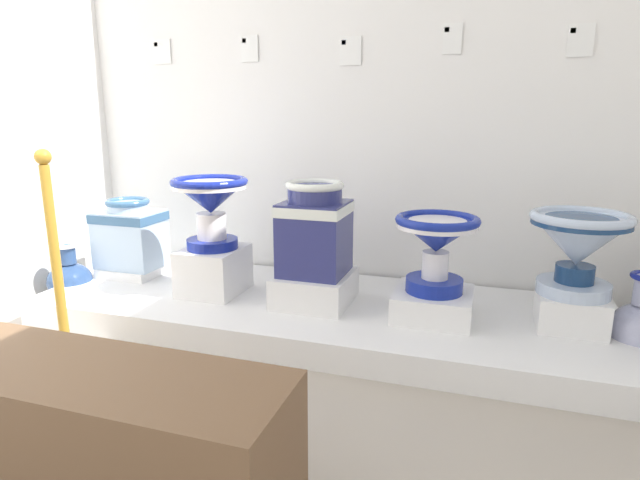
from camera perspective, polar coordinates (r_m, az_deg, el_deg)
wall_back at (r=3.11m, az=3.17°, el=22.26°), size 3.55×0.06×3.08m
display_platform at (r=2.74m, az=-0.24°, el=-7.92°), size 2.93×1.00×0.13m
plinth_block_broad_patterned at (r=3.32m, az=-19.84°, el=-3.15°), size 0.33×0.30×0.05m
antique_toilet_broad_patterned at (r=3.27m, az=-20.17°, el=0.79°), size 0.37×0.28×0.41m
plinth_block_leftmost at (r=2.86m, az=-11.61°, el=-3.26°), size 0.30×0.34×0.25m
antique_toilet_leftmost at (r=2.77m, az=-11.98°, el=4.34°), size 0.40×0.40×0.38m
plinth_block_tall_cobalt at (r=2.66m, az=-0.56°, el=-5.24°), size 0.37×0.40×0.16m
antique_toilet_tall_cobalt at (r=2.57m, az=-0.58°, el=1.48°), size 0.32×0.32×0.47m
plinth_block_pale_glazed at (r=2.53m, az=12.33°, el=-6.92°), size 0.36×0.35×0.13m
antique_toilet_pale_glazed at (r=2.44m, az=12.69°, el=0.06°), size 0.38×0.38×0.36m
plinth_block_squat_floral at (r=2.61m, az=25.82°, el=-6.98°), size 0.28×0.30×0.16m
antique_toilet_squat_floral at (r=2.52m, az=26.55°, el=-0.19°), size 0.42×0.42×0.37m
info_placard_first at (r=3.57m, az=-17.00°, el=19.22°), size 0.12×0.01×0.15m
info_placard_second at (r=3.27m, az=-7.75°, el=20.18°), size 0.11×0.01×0.15m
info_placard_third at (r=3.06m, az=3.36°, el=20.08°), size 0.12×0.01×0.15m
info_placard_fourth at (r=2.97m, az=14.36°, el=20.69°), size 0.10×0.01×0.15m
info_placard_fifth at (r=2.98m, az=26.74°, el=19.06°), size 0.12×0.01×0.15m
decorative_vase_spare at (r=3.35m, az=-25.84°, el=-3.82°), size 0.25×0.25×0.36m
stanchion_post_near_left at (r=2.42m, az=-26.55°, el=-6.85°), size 0.25×0.25×0.94m
museum_bench at (r=1.70m, az=-25.20°, el=-18.44°), size 1.26×0.36×0.40m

